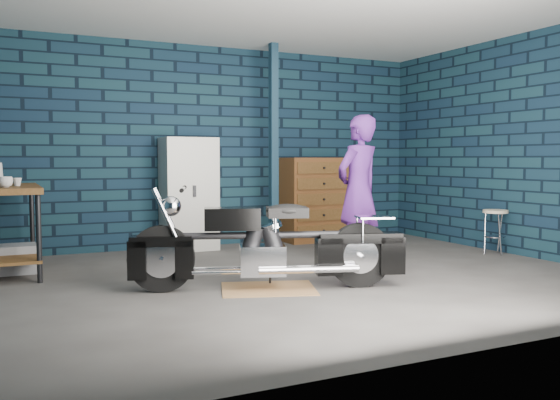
{
  "coord_description": "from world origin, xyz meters",
  "views": [
    {
      "loc": [
        -2.76,
        -5.21,
        1.19
      ],
      "look_at": [
        -0.14,
        0.3,
        0.76
      ],
      "focal_mm": 38.0,
      "sensor_mm": 36.0,
      "label": 1
    }
  ],
  "objects_px": {
    "storage_bin": "(12,259)",
    "person": "(358,190)",
    "shop_stool": "(495,232)",
    "motorcycle": "(268,238)",
    "workbench": "(9,230)",
    "locker": "(189,194)",
    "tool_chest": "(315,200)"
  },
  "relations": [
    {
      "from": "tool_chest",
      "to": "shop_stool",
      "type": "height_order",
      "value": "tool_chest"
    },
    {
      "from": "motorcycle",
      "to": "person",
      "type": "xyz_separation_m",
      "value": [
        1.43,
        0.72,
        0.37
      ]
    },
    {
      "from": "shop_stool",
      "to": "motorcycle",
      "type": "bearing_deg",
      "value": -170.06
    },
    {
      "from": "workbench",
      "to": "motorcycle",
      "type": "relative_size",
      "value": 0.66
    },
    {
      "from": "shop_stool",
      "to": "locker",
      "type": "bearing_deg",
      "value": 148.88
    },
    {
      "from": "storage_bin",
      "to": "person",
      "type": "bearing_deg",
      "value": -17.38
    },
    {
      "from": "motorcycle",
      "to": "tool_chest",
      "type": "height_order",
      "value": "tool_chest"
    },
    {
      "from": "tool_chest",
      "to": "shop_stool",
      "type": "bearing_deg",
      "value": -54.19
    },
    {
      "from": "workbench",
      "to": "person",
      "type": "relative_size",
      "value": 0.84
    },
    {
      "from": "person",
      "to": "tool_chest",
      "type": "relative_size",
      "value": 1.39
    },
    {
      "from": "person",
      "to": "shop_stool",
      "type": "bearing_deg",
      "value": 158.55
    },
    {
      "from": "workbench",
      "to": "locker",
      "type": "bearing_deg",
      "value": 19.75
    },
    {
      "from": "person",
      "to": "locker",
      "type": "bearing_deg",
      "value": -70.65
    },
    {
      "from": "storage_bin",
      "to": "locker",
      "type": "distance_m",
      "value": 2.33
    },
    {
      "from": "locker",
      "to": "person",
      "type": "bearing_deg",
      "value": -53.25
    },
    {
      "from": "storage_bin",
      "to": "shop_stool",
      "type": "height_order",
      "value": "shop_stool"
    },
    {
      "from": "motorcycle",
      "to": "shop_stool",
      "type": "distance_m",
      "value": 3.4
    },
    {
      "from": "workbench",
      "to": "tool_chest",
      "type": "height_order",
      "value": "tool_chest"
    },
    {
      "from": "motorcycle",
      "to": "shop_stool",
      "type": "xyz_separation_m",
      "value": [
        3.35,
        0.59,
        -0.19
      ]
    },
    {
      "from": "motorcycle",
      "to": "workbench",
      "type": "bearing_deg",
      "value": 158.23
    },
    {
      "from": "storage_bin",
      "to": "shop_stool",
      "type": "bearing_deg",
      "value": -12.82
    },
    {
      "from": "motorcycle",
      "to": "locker",
      "type": "relative_size",
      "value": 1.46
    },
    {
      "from": "motorcycle",
      "to": "storage_bin",
      "type": "xyz_separation_m",
      "value": [
        -2.09,
        1.82,
        -0.32
      ]
    },
    {
      "from": "workbench",
      "to": "tool_chest",
      "type": "xyz_separation_m",
      "value": [
        4.02,
        0.77,
        0.15
      ]
    },
    {
      "from": "person",
      "to": "locker",
      "type": "height_order",
      "value": "person"
    },
    {
      "from": "motorcycle",
      "to": "storage_bin",
      "type": "height_order",
      "value": "motorcycle"
    },
    {
      "from": "locker",
      "to": "tool_chest",
      "type": "height_order",
      "value": "locker"
    },
    {
      "from": "locker",
      "to": "shop_stool",
      "type": "height_order",
      "value": "locker"
    },
    {
      "from": "motorcycle",
      "to": "locker",
      "type": "distance_m",
      "value": 2.6
    },
    {
      "from": "workbench",
      "to": "person",
      "type": "xyz_separation_m",
      "value": [
        3.54,
        -1.09,
        0.38
      ]
    },
    {
      "from": "workbench",
      "to": "tool_chest",
      "type": "bearing_deg",
      "value": 10.86
    },
    {
      "from": "storage_bin",
      "to": "tool_chest",
      "type": "xyz_separation_m",
      "value": [
        4.0,
        0.76,
        0.45
      ]
    }
  ]
}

